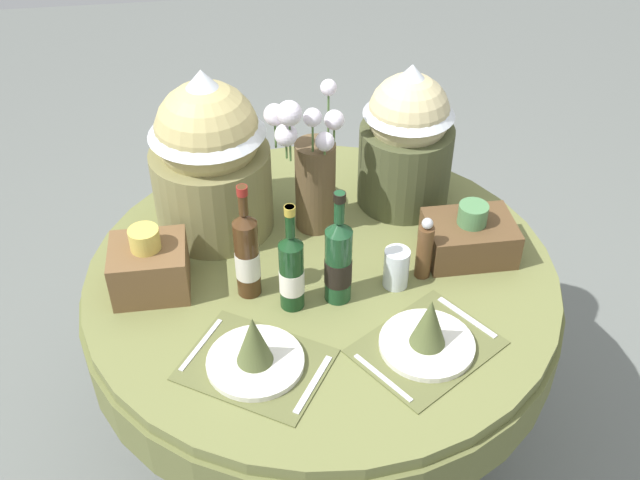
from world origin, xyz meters
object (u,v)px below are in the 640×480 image
(place_setting_left, at_px, (255,352))
(pepper_mill, at_px, (425,250))
(wine_bottle_centre, at_px, (292,271))
(wine_bottle_left, at_px, (338,260))
(gift_tub_back_right, at_px, (407,132))
(tumbler_mid, at_px, (396,268))
(dining_table, at_px, (322,302))
(gift_tub_back_left, at_px, (209,148))
(woven_basket_side_right, at_px, (469,236))
(wine_bottle_rear, at_px, (247,254))
(place_setting_right, at_px, (428,334))
(flower_vase, at_px, (312,170))
(woven_basket_side_left, at_px, (149,266))

(place_setting_left, height_order, pepper_mill, pepper_mill)
(place_setting_left, height_order, wine_bottle_centre, wine_bottle_centre)
(wine_bottle_left, distance_m, wine_bottle_centre, 0.12)
(pepper_mill, relative_size, gift_tub_back_right, 0.42)
(wine_bottle_left, height_order, tumbler_mid, wine_bottle_left)
(dining_table, height_order, gift_tub_back_left, gift_tub_back_left)
(wine_bottle_left, bearing_deg, woven_basket_side_right, 17.90)
(wine_bottle_rear, xyz_separation_m, pepper_mill, (0.48, 0.00, -0.04))
(place_setting_right, relative_size, flower_vase, 0.93)
(place_setting_left, height_order, wine_bottle_rear, wine_bottle_rear)
(tumbler_mid, bearing_deg, pepper_mill, 18.16)
(wine_bottle_left, height_order, woven_basket_side_right, wine_bottle_left)
(wine_bottle_rear, distance_m, pepper_mill, 0.48)
(flower_vase, height_order, tumbler_mid, flower_vase)
(wine_bottle_left, bearing_deg, wine_bottle_rear, 166.65)
(dining_table, height_order, flower_vase, flower_vase)
(place_setting_right, height_order, gift_tub_back_right, gift_tub_back_right)
(gift_tub_back_right, height_order, woven_basket_side_right, gift_tub_back_right)
(tumbler_mid, distance_m, woven_basket_side_left, 0.66)
(place_setting_right, xyz_separation_m, wine_bottle_left, (-0.19, 0.22, 0.08))
(wine_bottle_centre, xyz_separation_m, woven_basket_side_left, (-0.37, 0.12, -0.04))
(pepper_mill, height_order, gift_tub_back_left, gift_tub_back_left)
(gift_tub_back_left, relative_size, gift_tub_back_right, 1.10)
(dining_table, xyz_separation_m, flower_vase, (0.00, 0.20, 0.33))
(gift_tub_back_right, relative_size, woven_basket_side_right, 1.86)
(dining_table, bearing_deg, place_setting_left, -122.55)
(wine_bottle_left, bearing_deg, tumbler_mid, 9.88)
(dining_table, distance_m, gift_tub_back_right, 0.56)
(flower_vase, distance_m, gift_tub_back_right, 0.32)
(pepper_mill, bearing_deg, gift_tub_back_left, 150.62)
(wine_bottle_centre, bearing_deg, woven_basket_side_left, 162.09)
(wine_bottle_centre, height_order, woven_basket_side_left, wine_bottle_centre)
(tumbler_mid, distance_m, gift_tub_back_left, 0.62)
(gift_tub_back_left, bearing_deg, woven_basket_side_right, -18.77)
(wine_bottle_centre, height_order, pepper_mill, wine_bottle_centre)
(flower_vase, height_order, wine_bottle_centre, flower_vase)
(wine_bottle_rear, relative_size, woven_basket_side_right, 1.40)
(dining_table, bearing_deg, place_setting_right, -56.78)
(pepper_mill, bearing_deg, wine_bottle_rear, -179.96)
(place_setting_left, height_order, wine_bottle_left, wine_bottle_left)
(wine_bottle_rear, distance_m, woven_basket_side_right, 0.64)
(flower_vase, bearing_deg, wine_bottle_centre, -106.58)
(place_setting_right, xyz_separation_m, woven_basket_side_right, (0.21, 0.34, 0.01))
(flower_vase, bearing_deg, dining_table, -90.29)
(flower_vase, distance_m, wine_bottle_rear, 0.34)
(flower_vase, relative_size, wine_bottle_rear, 1.33)
(wine_bottle_left, relative_size, woven_basket_side_left, 1.70)
(wine_bottle_centre, bearing_deg, place_setting_left, -119.46)
(pepper_mill, height_order, woven_basket_side_left, woven_basket_side_left)
(place_setting_left, xyz_separation_m, woven_basket_side_right, (0.64, 0.34, 0.01))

